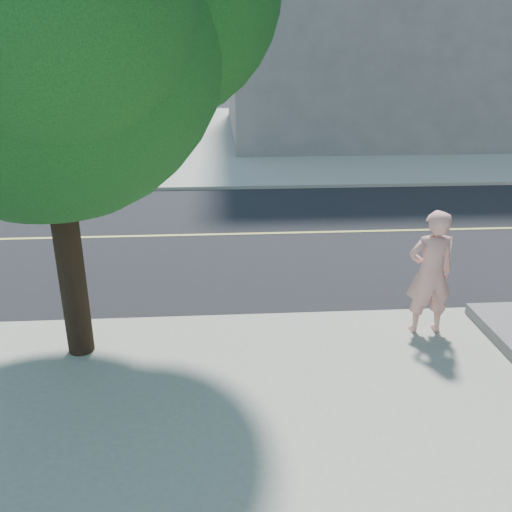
{
  "coord_description": "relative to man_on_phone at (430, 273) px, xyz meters",
  "views": [
    {
      "loc": [
        4.35,
        -7.94,
        4.25
      ],
      "look_at": [
        4.86,
        -0.35,
        1.3
      ],
      "focal_mm": 37.31,
      "sensor_mm": 36.0,
      "label": 1
    }
  ],
  "objects": [
    {
      "name": "road_ew",
      "position": [
        -7.49,
        5.23,
        -1.1
      ],
      "size": [
        140.0,
        9.0,
        0.01
      ],
      "primitive_type": "cube",
      "color": "black",
      "rests_on": "ground"
    },
    {
      "name": "sidewalk_ne",
      "position": [
        6.01,
        22.23,
        -1.05
      ],
      "size": [
        29.0,
        25.0,
        0.12
      ],
      "primitive_type": "cube",
      "color": "#9B9A89",
      "rests_on": "ground"
    },
    {
      "name": "man_on_phone",
      "position": [
        0.0,
        0.0,
        0.0
      ],
      "size": [
        0.73,
        0.49,
        1.97
      ],
      "primitive_type": "imported",
      "rotation": [
        0.0,
        0.0,
        3.16
      ],
      "color": "#ECA295",
      "rests_on": "sidewalk_se"
    }
  ]
}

